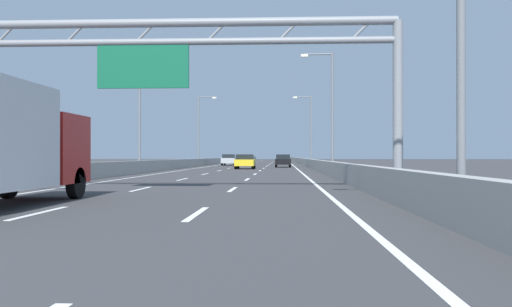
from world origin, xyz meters
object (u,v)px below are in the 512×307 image
streetlamp_right_mid (329,104)px  green_car (282,159)px  sign_gantry (176,60)px  streetlamp_left_far (200,126)px  red_car (282,159)px  streetlamp_left_mid (142,105)px  streetlamp_right_far (310,126)px  black_car (283,161)px  silver_car (229,160)px  yellow_car (245,161)px

streetlamp_right_mid → green_car: (-3.66, 49.31, -4.65)m
sign_gantry → green_car: size_ratio=3.52×
streetlamp_left_far → streetlamp_right_mid: bearing=-64.3°
streetlamp_left_far → red_car: size_ratio=2.11×
green_car → streetlamp_left_far: bearing=-121.7°
streetlamp_left_mid → streetlamp_left_far: same height
streetlamp_right_far → black_car: 12.80m
silver_car → green_car: bearing=68.0°
sign_gantry → red_car: bearing=87.4°
black_car → streetlamp_right_far: bearing=72.3°
sign_gantry → streetlamp_left_far: (-7.28, 54.60, 0.56)m
black_car → yellow_car: bearing=-114.6°
streetlamp_right_mid → streetlamp_right_far: (0.00, 31.08, 0.00)m
streetlamp_left_far → black_car: 16.70m
streetlamp_right_mid → yellow_car: bearing=123.1°
sign_gantry → streetlamp_right_far: streetlamp_right_far is taller
silver_car → streetlamp_left_mid: bearing=-97.2°
streetlamp_left_far → streetlamp_right_far: bearing=0.0°
streetlamp_right_far → red_car: streetlamp_right_far is taller
streetlamp_left_far → black_car: size_ratio=2.31×
sign_gantry → streetlamp_right_far: (7.65, 54.60, 0.56)m
streetlamp_left_mid → green_car: (11.27, 49.31, -4.65)m
streetlamp_right_mid → streetlamp_left_far: same height
yellow_car → black_car: black_car is taller
silver_car → red_car: size_ratio=0.98×
sign_gantry → streetlamp_left_mid: streetlamp_left_mid is taller
silver_car → red_car: (7.28, 33.61, -0.06)m
streetlamp_left_mid → black_car: streetlamp_left_mid is taller
streetlamp_right_mid → yellow_car: (-7.43, 11.37, -4.65)m
red_car → green_car: (0.02, -15.57, 0.03)m
yellow_car → green_car: bearing=84.3°
streetlamp_left_mid → red_car: size_ratio=2.11×
sign_gantry → black_car: 43.61m
streetlamp_right_far → black_car: bearing=-107.7°
yellow_car → streetlamp_right_far: bearing=69.3°
streetlamp_left_far → yellow_car: 21.59m
streetlamp_left_far → red_car: streetlamp_left_far is taller
sign_gantry → streetlamp_left_mid: 24.63m
streetlamp_left_far → sign_gantry: bearing=-82.4°
sign_gantry → black_car: sign_gantry is taller
red_car → sign_gantry: bearing=-92.6°
streetlamp_left_far → green_car: streetlamp_left_far is taller
streetlamp_right_far → silver_car: (-10.96, 0.18, -4.62)m
streetlamp_left_mid → silver_car: 31.85m
sign_gantry → silver_car: (-3.31, 54.78, -4.06)m
sign_gantry → black_car: size_ratio=3.93×
red_car → silver_car: bearing=-102.2°
streetlamp_right_mid → black_car: (-3.62, 19.72, -4.65)m
streetlamp_right_mid → yellow_car: streetlamp_right_mid is taller
silver_car → yellow_car: size_ratio=1.05×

